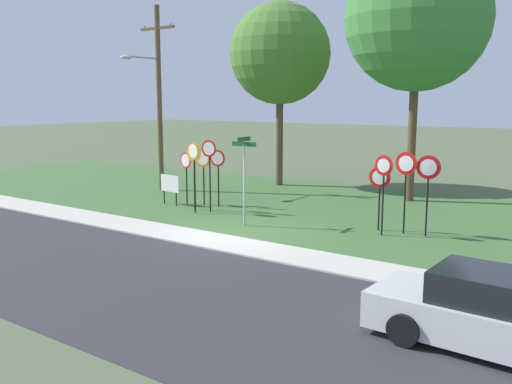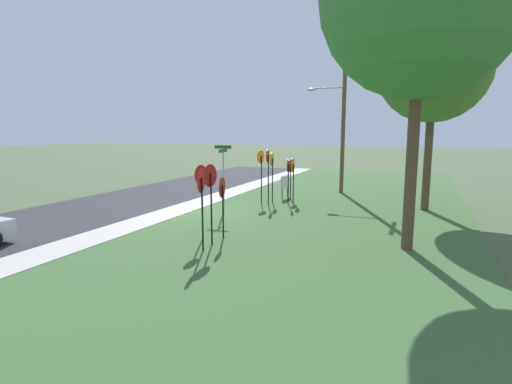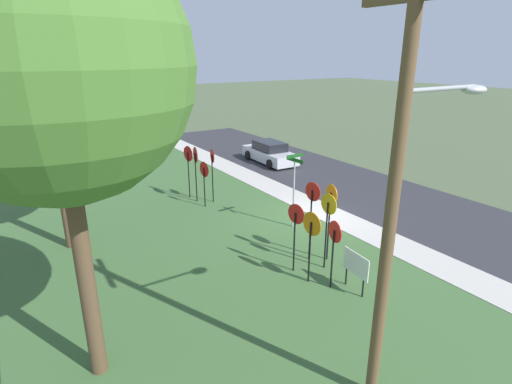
% 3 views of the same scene
% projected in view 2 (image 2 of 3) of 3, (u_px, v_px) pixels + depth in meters
% --- Properties ---
extents(ground_plane, '(160.00, 160.00, 0.00)m').
position_uv_depth(ground_plane, '(193.00, 212.00, 18.86)').
color(ground_plane, '#4C5B3D').
extents(road_asphalt, '(44.00, 6.40, 0.01)m').
position_uv_depth(road_asphalt, '(113.00, 205.00, 20.67)').
color(road_asphalt, '#2D2D33').
rests_on(road_asphalt, ground_plane).
extents(sidewalk_strip, '(44.00, 1.60, 0.06)m').
position_uv_depth(sidewalk_strip, '(179.00, 210.00, 19.16)').
color(sidewalk_strip, '#BCB7AD').
rests_on(sidewalk_strip, ground_plane).
extents(grass_median, '(44.00, 12.00, 0.04)m').
position_uv_depth(grass_median, '(318.00, 222.00, 16.60)').
color(grass_median, '#3D6033').
rests_on(grass_median, ground_plane).
extents(stop_sign_near_left, '(0.66, 0.14, 2.19)m').
position_uv_depth(stop_sign_near_left, '(290.00, 171.00, 21.68)').
color(stop_sign_near_left, black).
rests_on(stop_sign_near_left, grass_median).
extents(stop_sign_near_right, '(0.66, 0.15, 2.34)m').
position_uv_depth(stop_sign_near_right, '(288.00, 172.00, 20.23)').
color(stop_sign_near_right, black).
rests_on(stop_sign_near_right, grass_median).
extents(stop_sign_far_left, '(0.67, 0.15, 2.73)m').
position_uv_depth(stop_sign_far_left, '(261.00, 165.00, 20.74)').
color(stop_sign_far_left, black).
rests_on(stop_sign_far_left, grass_median).
extents(stop_sign_far_center, '(0.65, 0.12, 2.81)m').
position_uv_depth(stop_sign_far_center, '(268.00, 165.00, 20.22)').
color(stop_sign_far_center, black).
rests_on(stop_sign_far_center, grass_median).
extents(stop_sign_far_right, '(0.69, 0.10, 2.61)m').
position_uv_depth(stop_sign_far_right, '(272.00, 166.00, 20.93)').
color(stop_sign_far_right, black).
rests_on(stop_sign_far_right, grass_median).
extents(stop_sign_center_tall, '(0.75, 0.11, 2.33)m').
position_uv_depth(stop_sign_center_tall, '(293.00, 170.00, 20.95)').
color(stop_sign_center_tall, black).
rests_on(stop_sign_center_tall, grass_median).
extents(yield_sign_near_left, '(0.75, 0.13, 2.69)m').
position_uv_depth(yield_sign_near_left, '(210.00, 185.00, 13.04)').
color(yield_sign_near_left, black).
rests_on(yield_sign_near_left, grass_median).
extents(yield_sign_near_right, '(0.72, 0.14, 2.16)m').
position_uv_depth(yield_sign_near_right, '(222.00, 193.00, 13.91)').
color(yield_sign_near_right, black).
rests_on(yield_sign_near_right, grass_median).
extents(yield_sign_far_left, '(0.75, 0.17, 2.61)m').
position_uv_depth(yield_sign_far_left, '(201.00, 190.00, 12.38)').
color(yield_sign_far_left, black).
rests_on(yield_sign_far_left, grass_median).
extents(yield_sign_far_right, '(0.65, 0.14, 2.60)m').
position_uv_depth(yield_sign_far_right, '(201.00, 184.00, 13.75)').
color(yield_sign_far_right, black).
rests_on(yield_sign_far_right, grass_median).
extents(street_name_post, '(0.96, 0.82, 3.09)m').
position_uv_depth(street_name_post, '(223.00, 173.00, 18.36)').
color(street_name_post, '#9EA0A8').
rests_on(street_name_post, grass_median).
extents(utility_pole, '(2.10, 2.37, 8.67)m').
position_uv_depth(utility_pole, '(341.00, 114.00, 23.71)').
color(utility_pole, brown).
rests_on(utility_pole, grass_median).
extents(notice_board, '(1.10, 0.14, 1.25)m').
position_uv_depth(notice_board, '(285.00, 183.00, 22.43)').
color(notice_board, black).
rests_on(notice_board, grass_median).
extents(oak_tree_left, '(5.03, 5.03, 9.13)m').
position_uv_depth(oak_tree_left, '(434.00, 67.00, 18.14)').
color(oak_tree_left, brown).
rests_on(oak_tree_left, grass_median).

